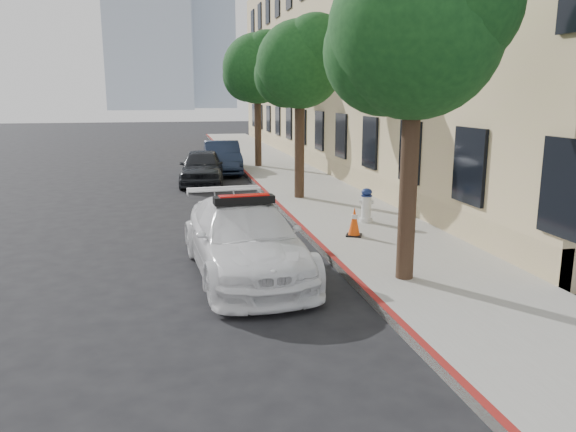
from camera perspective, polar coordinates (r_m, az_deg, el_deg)
The scene contains 13 objects.
ground at distance 11.23m, azimuth -6.31°, elevation -4.76°, with size 120.00×120.00×0.00m, color black.
sidewalk at distance 21.44m, azimuth 0.53°, elevation 3.69°, with size 3.20×50.00×0.15m, color gray.
curb_strip at distance 21.16m, azimuth -3.55°, elevation 3.55°, with size 0.12×50.00×0.15m, color maroon.
building at distance 27.71m, azimuth 9.98°, elevation 15.66°, with size 8.00×36.00×10.00m, color #CBB981.
tower_right at distance 147.23m, azimuth -8.58°, elevation 19.44°, with size 14.00×14.00×44.00m, color #9EA8B7.
tree_near at distance 9.59m, azimuth 13.03°, elevation 17.96°, with size 2.92×2.82×5.62m.
tree_mid at distance 17.16m, azimuth 1.32°, elevation 15.22°, with size 2.77×2.64×5.43m.
tree_far at distance 25.02m, azimuth -3.07°, elevation 14.79°, with size 3.10×3.00×5.81m.
police_car at distance 10.34m, azimuth -4.42°, elevation -2.32°, with size 2.21×4.76×1.50m.
parked_car_mid at distance 21.01m, azimuth -8.74°, elevation 4.95°, with size 1.53×3.81×1.30m, color black.
parked_car_far at distance 23.94m, azimuth -6.70°, elevation 5.94°, with size 1.42×4.07×1.34m, color #151F35.
fire_hydrant at distance 14.09m, azimuth 7.97°, elevation 1.06°, with size 0.36×0.33×0.85m.
traffic_cone at distance 12.67m, azimuth 6.75°, elevation -0.58°, with size 0.45×0.45×0.66m.
Camera 1 is at (-1.03, -10.69, 3.27)m, focal length 35.00 mm.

